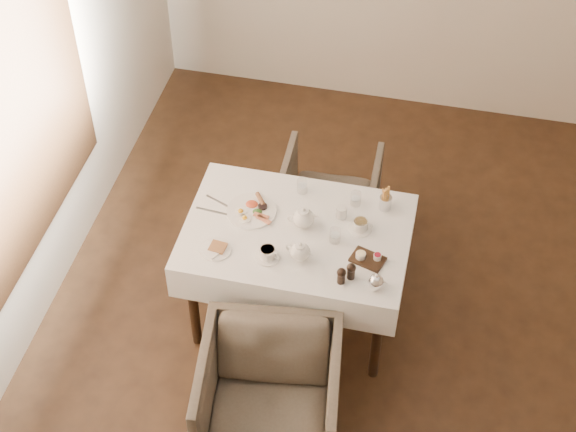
{
  "coord_description": "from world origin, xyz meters",
  "views": [
    {
      "loc": [
        -0.01,
        -3.11,
        4.4
      ],
      "look_at": [
        -0.78,
        0.26,
        0.82
      ],
      "focal_mm": 55.0,
      "sensor_mm": 36.0,
      "label": 1
    }
  ],
  "objects_px": {
    "armchair_far": "(329,197)",
    "breakfast_plate": "(252,210)",
    "teapot_centre": "(303,217)",
    "armchair_near": "(270,398)",
    "table": "(297,244)"
  },
  "relations": [
    {
      "from": "breakfast_plate",
      "to": "armchair_far",
      "type": "bearing_deg",
      "value": 53.18
    },
    {
      "from": "table",
      "to": "breakfast_plate",
      "type": "xyz_separation_m",
      "value": [
        -0.28,
        0.09,
        0.13
      ]
    },
    {
      "from": "armchair_far",
      "to": "teapot_centre",
      "type": "height_order",
      "value": "teapot_centre"
    },
    {
      "from": "armchair_near",
      "to": "armchair_far",
      "type": "height_order",
      "value": "armchair_near"
    },
    {
      "from": "table",
      "to": "breakfast_plate",
      "type": "height_order",
      "value": "breakfast_plate"
    },
    {
      "from": "armchair_far",
      "to": "teapot_centre",
      "type": "distance_m",
      "value": 0.9
    },
    {
      "from": "table",
      "to": "armchair_far",
      "type": "distance_m",
      "value": 0.85
    },
    {
      "from": "armchair_near",
      "to": "armchair_far",
      "type": "xyz_separation_m",
      "value": [
        0.02,
        1.62,
        -0.05
      ]
    },
    {
      "from": "table",
      "to": "armchair_near",
      "type": "bearing_deg",
      "value": -87.24
    },
    {
      "from": "armchair_near",
      "to": "breakfast_plate",
      "type": "relative_size",
      "value": 2.6
    },
    {
      "from": "armchair_far",
      "to": "breakfast_plate",
      "type": "relative_size",
      "value": 2.22
    },
    {
      "from": "armchair_near",
      "to": "breakfast_plate",
      "type": "distance_m",
      "value": 1.08
    },
    {
      "from": "breakfast_plate",
      "to": "teapot_centre",
      "type": "distance_m",
      "value": 0.32
    },
    {
      "from": "breakfast_plate",
      "to": "teapot_centre",
      "type": "height_order",
      "value": "teapot_centre"
    },
    {
      "from": "armchair_near",
      "to": "breakfast_plate",
      "type": "height_order",
      "value": "breakfast_plate"
    }
  ]
}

